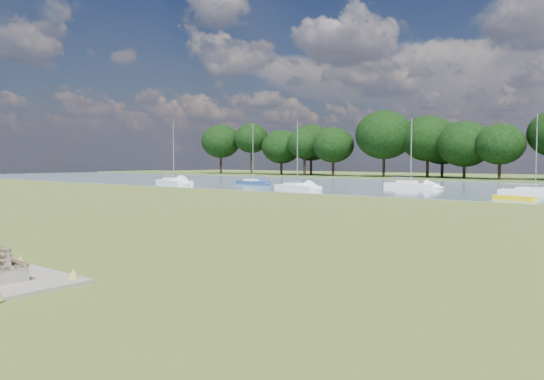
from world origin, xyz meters
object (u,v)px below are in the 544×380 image
Objects in this scene: sailboat_4 at (253,181)px; sailboat_2 at (297,185)px; sailboat_1 at (410,184)px; sailboat_3 at (174,181)px; sailboat_6 at (534,190)px; kayak at (514,198)px.

sailboat_2 is at bearing -17.35° from sailboat_4.
sailboat_1 is at bearing 64.81° from sailboat_2.
sailboat_3 is at bearing -143.68° from sailboat_4.
sailboat_1 is 1.00× the size of sailboat_4.
sailboat_2 is 23.77m from sailboat_6.
sailboat_6 is (22.94, 6.23, -0.01)m from sailboat_2.
sailboat_3 reaches higher than sailboat_6.
sailboat_1 reaches higher than sailboat_6.
sailboat_2 is at bearing -163.61° from sailboat_6.
sailboat_1 is (-14.27, 12.35, 0.34)m from kayak.
sailboat_4 is at bearing -159.15° from sailboat_1.
sailboat_4 is at bearing -176.21° from sailboat_6.
kayak is at bearing -5.25° from sailboat_4.
sailboat_3 is at bearing -160.85° from sailboat_2.
sailboat_1 is 1.06× the size of sailboat_6.
sailboat_1 is at bearing 37.91° from sailboat_3.
sailboat_1 reaches higher than sailboat_4.
sailboat_4 is (9.38, 5.30, -0.02)m from sailboat_3.
sailboat_2 is at bearing -168.71° from kayak.
sailboat_3 is 1.06× the size of sailboat_4.
sailboat_6 reaches higher than kayak.
kayak is 0.43× the size of sailboat_4.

